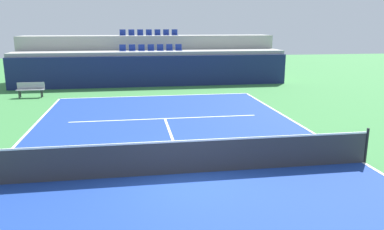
{
  "coord_description": "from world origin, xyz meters",
  "views": [
    {
      "loc": [
        -1.37,
        -9.82,
        4.08
      ],
      "look_at": [
        0.52,
        2.0,
        1.2
      ],
      "focal_mm": 35.31,
      "sensor_mm": 36.0,
      "label": 1
    }
  ],
  "objects": [
    {
      "name": "ground_plane",
      "position": [
        0.0,
        0.0,
        0.0
      ],
      "size": [
        80.0,
        80.0,
        0.0
      ],
      "primitive_type": "plane",
      "color": "#387A3D"
    },
    {
      "name": "court_surface",
      "position": [
        0.0,
        0.0,
        0.01
      ],
      "size": [
        11.0,
        24.0,
        0.01
      ],
      "primitive_type": "cube",
      "color": "navy",
      "rests_on": "ground_plane"
    },
    {
      "name": "baseline_far",
      "position": [
        0.0,
        11.95,
        0.01
      ],
      "size": [
        11.0,
        0.1,
        0.0
      ],
      "primitive_type": "cube",
      "color": "white",
      "rests_on": "court_surface"
    },
    {
      "name": "sideline_right",
      "position": [
        5.45,
        0.0,
        0.01
      ],
      "size": [
        0.1,
        24.0,
        0.0
      ],
      "primitive_type": "cube",
      "color": "white",
      "rests_on": "court_surface"
    },
    {
      "name": "service_line_far",
      "position": [
        0.0,
        6.4,
        0.01
      ],
      "size": [
        8.26,
        0.1,
        0.0
      ],
      "primitive_type": "cube",
      "color": "white",
      "rests_on": "court_surface"
    },
    {
      "name": "centre_service_line",
      "position": [
        0.0,
        3.2,
        0.01
      ],
      "size": [
        0.1,
        6.4,
        0.0
      ],
      "primitive_type": "cube",
      "color": "white",
      "rests_on": "court_surface"
    },
    {
      "name": "back_wall",
      "position": [
        0.0,
        15.48,
        1.02
      ],
      "size": [
        18.55,
        0.3,
        2.05
      ],
      "primitive_type": "cube",
      "color": "navy",
      "rests_on": "ground_plane"
    },
    {
      "name": "stands_tier_lower",
      "position": [
        0.0,
        16.83,
        1.15
      ],
      "size": [
        18.55,
        2.4,
        2.29
      ],
      "primitive_type": "cube",
      "color": "#9E9E99",
      "rests_on": "ground_plane"
    },
    {
      "name": "stands_tier_upper",
      "position": [
        0.0,
        19.23,
        1.64
      ],
      "size": [
        18.55,
        2.4,
        3.28
      ],
      "primitive_type": "cube",
      "color": "#9E9E99",
      "rests_on": "ground_plane"
    },
    {
      "name": "seating_row_lower",
      "position": [
        -0.0,
        16.92,
        2.42
      ],
      "size": [
        4.34,
        0.44,
        0.44
      ],
      "color": "navy",
      "rests_on": "stands_tier_lower"
    },
    {
      "name": "seating_row_upper",
      "position": [
        -0.0,
        19.32,
        3.4
      ],
      "size": [
        4.34,
        0.44,
        0.44
      ],
      "color": "navy",
      "rests_on": "stands_tier_upper"
    },
    {
      "name": "tennis_net",
      "position": [
        0.0,
        0.0,
        0.51
      ],
      "size": [
        11.08,
        0.08,
        1.07
      ],
      "color": "black",
      "rests_on": "court_surface"
    },
    {
      "name": "player_bench",
      "position": [
        -7.13,
        12.69,
        0.51
      ],
      "size": [
        1.5,
        0.4,
        0.85
      ],
      "color": "#99999E",
      "rests_on": "ground_plane"
    }
  ]
}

